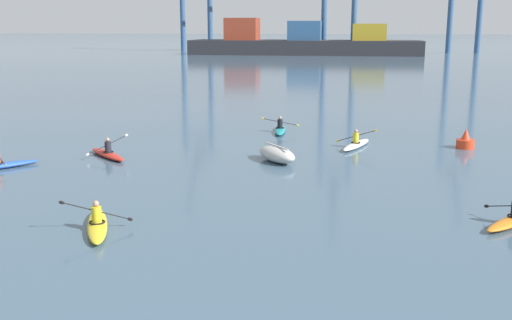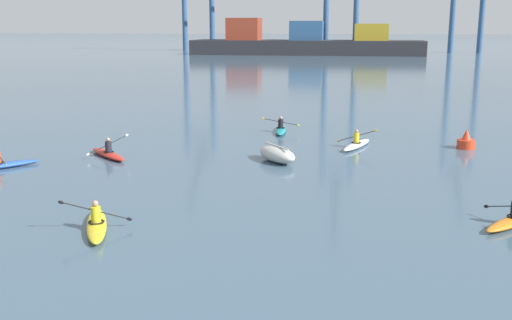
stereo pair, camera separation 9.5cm
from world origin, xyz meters
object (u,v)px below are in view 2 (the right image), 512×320
container_barge (305,43)px  kayak_white (357,144)px  kayak_blue (0,165)px  kayak_red (108,153)px  capsized_dinghy (277,154)px  channel_buoy (466,141)px  kayak_teal (281,129)px  kayak_yellow (97,224)px

container_barge → kayak_white: 97.49m
container_barge → kayak_blue: (-5.51, -104.04, -2.29)m
kayak_red → kayak_blue: size_ratio=0.98×
capsized_dinghy → kayak_white: 5.35m
channel_buoy → kayak_red: bearing=-164.6°
capsized_dinghy → kayak_teal: size_ratio=0.80×
capsized_dinghy → kayak_white: size_ratio=0.81×
capsized_dinghy → container_barge: bearing=93.6°
channel_buoy → kayak_yellow: bearing=-132.6°
kayak_yellow → kayak_white: size_ratio=0.99×
capsized_dinghy → kayak_blue: (-11.84, -3.20, -0.18)m
kayak_white → kayak_red: 12.44m
capsized_dinghy → channel_buoy: bearing=26.2°
kayak_white → channel_buoy: bearing=6.3°
kayak_blue → kayak_white: bearing=24.6°
capsized_dinghy → kayak_blue: 12.26m
channel_buoy → kayak_teal: 10.41m
capsized_dinghy → kayak_yellow: kayak_yellow is taller
kayak_red → kayak_yellow: bearing=-69.6°
container_barge → capsized_dinghy: 101.07m
container_barge → channel_buoy: size_ratio=47.79×
kayak_teal → kayak_red: bearing=-132.5°
container_barge → kayak_teal: bearing=-86.6°
channel_buoy → kayak_yellow: kayak_yellow is taller
kayak_red → capsized_dinghy: bearing=1.6°
container_barge → kayak_teal: container_barge is taller
kayak_red → kayak_teal: bearing=47.5°
container_barge → kayak_red: bearing=-91.0°
capsized_dinghy → kayak_white: kayak_white is taller
channel_buoy → kayak_red: (-17.23, -4.73, -0.19)m
kayak_white → kayak_red: (-11.73, -4.13, 0.00)m
kayak_white → kayak_blue: 17.04m
channel_buoy → kayak_red: 17.87m
kayak_white → kayak_teal: (-4.37, 3.91, 0.00)m
kayak_white → kayak_blue: size_ratio=1.17×
container_barge → kayak_white: bearing=-84.1°
kayak_yellow → kayak_teal: kayak_yellow is taller
container_barge → kayak_yellow: (1.95, -111.02, -2.29)m
channel_buoy → kayak_teal: channel_buoy is taller
container_barge → kayak_red: (-1.75, -101.08, -2.29)m
kayak_blue → kayak_yellow: bearing=-43.1°
container_barge → kayak_yellow: size_ratio=14.19×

